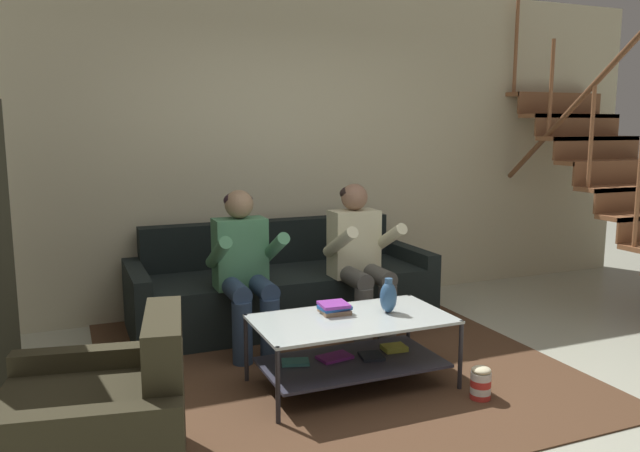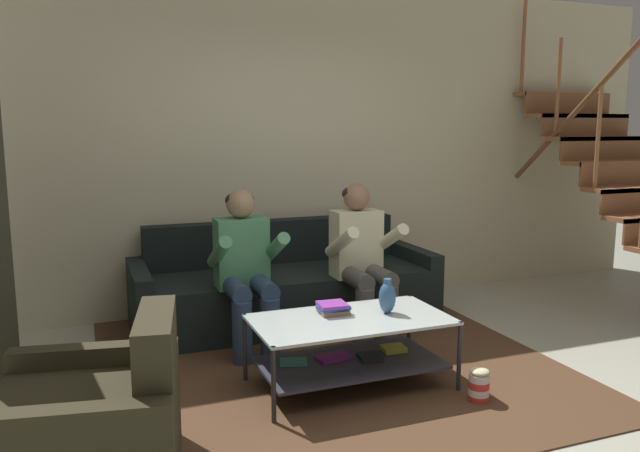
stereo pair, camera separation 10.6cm
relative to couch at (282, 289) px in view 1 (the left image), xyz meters
name	(u,v)px [view 1 (the left image)]	position (x,y,z in m)	size (l,w,h in m)	color
ground	(384,420)	(-0.06, -1.92, -0.28)	(16.80, 16.80, 0.00)	#B5B8A2
back_partition	(254,147)	(-0.06, 0.54, 1.17)	(8.40, 0.12, 2.90)	beige
staircase_run	(629,184)	(3.11, -0.67, 0.83)	(1.08, 2.36, 2.89)	#945C39
couch	(282,289)	(0.00, 0.00, 0.00)	(2.48, 0.91, 0.82)	black
person_seated_left	(244,264)	(-0.47, -0.53, 0.36)	(0.50, 0.58, 1.18)	navy
person_seated_right	(360,253)	(0.47, -0.53, 0.37)	(0.50, 0.58, 1.19)	#4F4E49
coffee_table	(352,341)	(-0.02, -1.42, 0.02)	(1.22, 0.66, 0.45)	#B8C3C0
area_rug	(318,354)	(-0.01, -0.83, -0.28)	(3.00, 3.37, 0.01)	#513522
vase	(388,297)	(0.24, -1.41, 0.27)	(0.11, 0.11, 0.23)	#325883
book_stack	(334,308)	(-0.09, -1.29, 0.20)	(0.20, 0.19, 0.07)	#937155
armchair	(99,433)	(-1.57, -2.03, 0.00)	(0.95, 0.95, 0.81)	#302B1B
popcorn_tub	(481,383)	(0.60, -1.90, -0.18)	(0.12, 0.12, 0.21)	red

